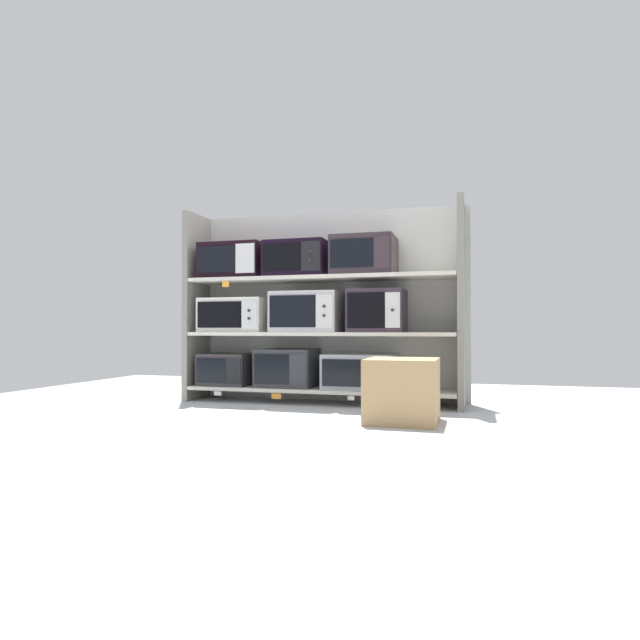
# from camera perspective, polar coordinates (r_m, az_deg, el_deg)

# --- Properties ---
(ground) EXTENTS (6.21, 6.00, 0.02)m
(ground) POSITION_cam_1_polar(r_m,az_deg,el_deg) (3.65, -4.37, -10.74)
(ground) COLOR #B2B7BC
(back_panel) EXTENTS (2.41, 0.04, 1.62)m
(back_panel) POSITION_cam_1_polar(r_m,az_deg,el_deg) (4.78, 0.77, 1.45)
(back_panel) COLOR #B2B2AD
(back_panel) RESTS_ON ground
(upright_left) EXTENTS (0.05, 0.43, 1.62)m
(upright_left) POSITION_cam_1_polar(r_m,az_deg,el_deg) (4.98, -12.66, 1.37)
(upright_left) COLOR gray
(upright_left) RESTS_ON ground
(upright_right) EXTENTS (0.05, 0.43, 1.62)m
(upright_right) POSITION_cam_1_polar(r_m,az_deg,el_deg) (4.38, 14.43, 1.70)
(upright_right) COLOR gray
(upright_right) RESTS_ON ground
(shelf_0) EXTENTS (2.21, 0.43, 0.03)m
(shelf_0) POSITION_cam_1_polar(r_m,az_deg,el_deg) (4.57, -0.00, -7.19)
(shelf_0) COLOR beige
(shelf_0) RESTS_ON ground
(microwave_0) EXTENTS (0.43, 0.40, 0.27)m
(microwave_0) POSITION_cam_1_polar(r_m,az_deg,el_deg) (4.85, -9.54, -5.04)
(microwave_0) COLOR #332D30
(microwave_0) RESTS_ON shelf_0
(microwave_1) EXTENTS (0.47, 0.40, 0.32)m
(microwave_1) POSITION_cam_1_polar(r_m,az_deg,el_deg) (4.64, -3.40, -4.96)
(microwave_1) COLOR #2C2E32
(microwave_1) RESTS_ON shelf_0
(microwave_2) EXTENTS (0.58, 0.40, 0.28)m
(microwave_2) POSITION_cam_1_polar(r_m,az_deg,el_deg) (4.48, 4.17, -5.33)
(microwave_2) COLOR #979DA5
(microwave_2) RESTS_ON shelf_0
(price_tag_0) EXTENTS (0.07, 0.00, 0.03)m
(price_tag_0) POSITION_cam_1_polar(r_m,az_deg,el_deg) (4.67, -10.55, -7.49)
(price_tag_0) COLOR white
(price_tag_1) EXTENTS (0.08, 0.00, 0.04)m
(price_tag_1) POSITION_cam_1_polar(r_m,az_deg,el_deg) (4.47, -4.55, -7.87)
(price_tag_1) COLOR orange
(price_tag_2) EXTENTS (0.05, 0.00, 0.03)m
(price_tag_2) POSITION_cam_1_polar(r_m,az_deg,el_deg) (4.29, 3.24, -8.08)
(price_tag_2) COLOR white
(shelf_1) EXTENTS (2.21, 0.43, 0.03)m
(shelf_1) POSITION_cam_1_polar(r_m,az_deg,el_deg) (4.55, -0.00, -1.45)
(shelf_1) COLOR beige
(microwave_3) EXTENTS (0.57, 0.38, 0.29)m
(microwave_3) POSITION_cam_1_polar(r_m,az_deg,el_deg) (4.81, -8.74, 0.50)
(microwave_3) COLOR silver
(microwave_3) RESTS_ON shelf_1
(microwave_4) EXTENTS (0.56, 0.43, 0.33)m
(microwave_4) POSITION_cam_1_polar(r_m,az_deg,el_deg) (4.58, -1.28, 0.83)
(microwave_4) COLOR #B7B6B8
(microwave_4) RESTS_ON shelf_1
(microwave_5) EXTENTS (0.44, 0.43, 0.34)m
(microwave_5) POSITION_cam_1_polar(r_m,az_deg,el_deg) (4.44, 5.96, 0.93)
(microwave_5) COLOR #352834
(microwave_5) RESTS_ON shelf_1
(shelf_2) EXTENTS (2.21, 0.43, 0.03)m
(shelf_2) POSITION_cam_1_polar(r_m,az_deg,el_deg) (4.57, -0.00, 4.30)
(shelf_2) COLOR beige
(microwave_6) EXTENTS (0.55, 0.38, 0.31)m
(microwave_6) POSITION_cam_1_polar(r_m,az_deg,el_deg) (4.85, -8.85, 6.00)
(microwave_6) COLOR black
(microwave_6) RESTS_ON shelf_2
(microwave_7) EXTENTS (0.51, 0.43, 0.30)m
(microwave_7) POSITION_cam_1_polar(r_m,az_deg,el_deg) (4.64, -2.25, 6.25)
(microwave_7) COLOR black
(microwave_7) RESTS_ON shelf_2
(microwave_8) EXTENTS (0.50, 0.41, 0.32)m
(microwave_8) POSITION_cam_1_polar(r_m,az_deg,el_deg) (4.50, 4.60, 6.61)
(microwave_8) COLOR #32282D
(microwave_8) RESTS_ON shelf_2
(price_tag_3) EXTENTS (0.06, 0.00, 0.05)m
(price_tag_3) POSITION_cam_1_polar(r_m,az_deg,el_deg) (4.63, -9.74, 3.70)
(price_tag_3) COLOR orange
(shipping_carton) EXTENTS (0.46, 0.46, 0.42)m
(shipping_carton) POSITION_cam_1_polar(r_m,az_deg,el_deg) (3.68, 8.52, -7.21)
(shipping_carton) COLOR tan
(shipping_carton) RESTS_ON ground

